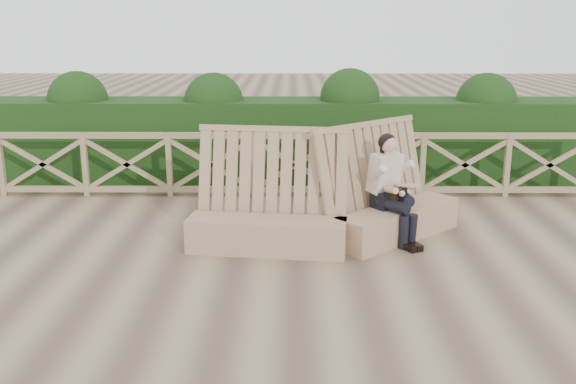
{
  "coord_description": "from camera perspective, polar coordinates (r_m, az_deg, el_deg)",
  "views": [
    {
      "loc": [
        -0.06,
        -7.09,
        2.9
      ],
      "look_at": [
        -0.11,
        0.4,
        0.9
      ],
      "focal_mm": 40.0,
      "sensor_mm": 36.0,
      "label": 1
    }
  ],
  "objects": [
    {
      "name": "hedge",
      "position": [
        11.99,
        0.64,
        4.62
      ],
      "size": [
        12.0,
        1.2,
        1.5
      ],
      "primitive_type": "cube",
      "color": "black",
      "rests_on": "ground"
    },
    {
      "name": "ground",
      "position": [
        7.67,
        0.8,
        -7.29
      ],
      "size": [
        60.0,
        60.0,
        0.0
      ],
      "primitive_type": "plane",
      "color": "brown",
      "rests_on": "ground"
    },
    {
      "name": "guardrail",
      "position": [
        10.85,
        0.67,
        2.46
      ],
      "size": [
        10.1,
        0.09,
        1.1
      ],
      "color": "#8C6F51",
      "rests_on": "ground"
    },
    {
      "name": "woman",
      "position": [
        8.73,
        9.15,
        0.62
      ],
      "size": [
        0.73,
        0.93,
        1.46
      ],
      "rotation": [
        0.0,
        0.0,
        0.61
      ],
      "color": "black",
      "rests_on": "ground"
    },
    {
      "name": "bench",
      "position": [
        8.61,
        3.96,
        -2.01
      ],
      "size": [
        3.76,
        1.98,
        1.57
      ],
      "rotation": [
        0.0,
        0.0,
        0.31
      ],
      "color": "#8A6B4F",
      "rests_on": "ground"
    }
  ]
}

